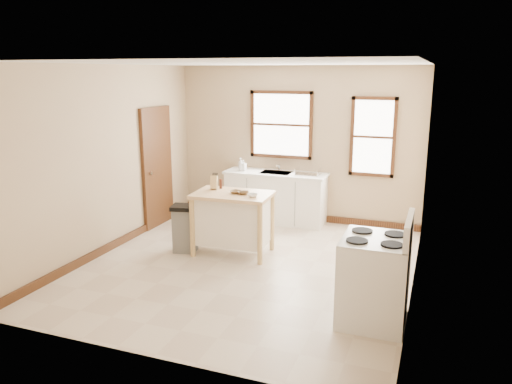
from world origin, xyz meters
TOP-DOWN VIEW (x-y plane):
  - floor at (0.00, 0.00)m, footprint 5.00×5.00m
  - ceiling at (0.00, 0.00)m, footprint 5.00×5.00m
  - wall_back at (0.00, 2.50)m, footprint 4.50×0.04m
  - wall_left at (-2.25, 0.00)m, footprint 0.04×5.00m
  - wall_right at (2.25, 0.00)m, footprint 0.04×5.00m
  - window_main at (-0.30, 2.48)m, footprint 1.17×0.06m
  - window_side at (1.35, 2.48)m, footprint 0.77×0.06m
  - door_left at (-2.21, 1.30)m, footprint 0.06×0.90m
  - baseboard_back at (0.00, 2.47)m, footprint 4.50×0.04m
  - baseboard_left at (-2.22, 0.00)m, footprint 0.04×5.00m
  - sink_counter at (-0.30, 2.20)m, footprint 1.86×0.62m
  - faucet at (-0.30, 2.38)m, footprint 0.03×0.03m
  - soap_bottle_a at (-0.95, 2.12)m, footprint 0.10×0.10m
  - soap_bottle_b at (-0.91, 2.14)m, footprint 0.10×0.10m
  - dish_rack at (0.30, 2.18)m, footprint 0.50×0.44m
  - kitchen_island at (-0.39, 0.41)m, footprint 1.18×0.79m
  - knife_block at (-0.75, 0.54)m, footprint 0.12×0.12m
  - pepper_grinder at (-0.67, 0.62)m, footprint 0.05×0.05m
  - bowl_a at (-0.34, 0.41)m, footprint 0.21×0.21m
  - bowl_b at (-0.21, 0.40)m, footprint 0.22×0.22m
  - bowl_c at (-0.03, 0.29)m, footprint 0.19×0.19m
  - trash_bin at (-1.11, 0.22)m, footprint 0.44×0.39m
  - gas_stove at (1.88, -1.00)m, footprint 0.77×0.78m

SIDE VIEW (x-z plane):
  - floor at x=0.00m, z-range 0.00..0.00m
  - baseboard_back at x=0.00m, z-range 0.00..0.12m
  - baseboard_left at x=-2.22m, z-range 0.00..0.12m
  - trash_bin at x=-1.11m, z-range 0.00..0.73m
  - sink_counter at x=-0.30m, z-range 0.00..0.92m
  - kitchen_island at x=-0.39m, z-range 0.00..0.94m
  - gas_stove at x=1.88m, z-range 0.00..1.23m
  - bowl_b at x=-0.21m, z-range 0.94..0.98m
  - bowl_a at x=-0.34m, z-range 0.94..0.98m
  - bowl_c at x=-0.03m, z-range 0.94..0.99m
  - dish_rack at x=0.30m, z-range 0.92..1.02m
  - pepper_grinder at x=-0.67m, z-range 0.94..1.09m
  - soap_bottle_b at x=-0.91m, z-range 0.92..1.12m
  - faucet at x=-0.30m, z-range 0.92..1.14m
  - soap_bottle_a at x=-0.95m, z-range 0.92..1.16m
  - knife_block at x=-0.75m, z-range 0.94..1.14m
  - door_left at x=-2.21m, z-range 0.00..2.10m
  - wall_back at x=0.00m, z-range 0.00..2.80m
  - wall_left at x=-2.25m, z-range 0.00..2.80m
  - wall_right at x=2.25m, z-range 0.00..2.80m
  - window_side at x=1.35m, z-range 0.92..2.29m
  - window_main at x=-0.30m, z-range 1.14..2.36m
  - ceiling at x=0.00m, z-range 2.80..2.80m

